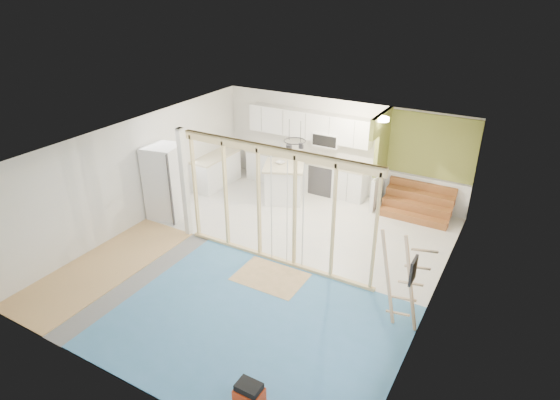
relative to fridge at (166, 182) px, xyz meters
The scene contains 17 objects.
room 3.17m from the fridge, ahead, with size 7.01×8.01×2.61m.
floor_overlays 3.35m from the fridge, ahead, with size 7.00×8.00×0.03m.
stud_frame 3.01m from the fridge, ahead, with size 4.66×0.14×2.60m.
base_cabinets 3.31m from the fridge, 62.57° to the left, with size 4.45×2.24×0.93m.
upper_cabinets 4.16m from the fridge, 55.89° to the left, with size 3.60×0.41×0.85m.
green_partition 6.08m from the fridge, 31.85° to the left, with size 2.25×1.51×2.60m.
pot_rack 3.33m from the fridge, 27.12° to the left, with size 0.52×0.52×0.72m.
sheathing_panel 7.05m from the fridge, 20.37° to the right, with size 0.02×4.00×2.60m, color tan.
electrical_panel 6.84m from the fridge, 15.77° to the right, with size 0.04×0.30×0.40m, color #323237.
ceiling_light 5.43m from the fridge, 29.43° to the left, with size 0.32×0.32×0.08m, color #FFEABF.
fridge is the anchor object (origin of this frame).
island 3.11m from the fridge, 47.02° to the left, with size 1.37×1.37×1.03m.
bowl 3.02m from the fridge, 49.58° to the left, with size 0.24×0.24×0.06m, color silver.
soap_bottle_a 3.55m from the fridge, 65.32° to the left, with size 0.12×0.12×0.30m, color #9FA7B2.
soap_bottle_b 4.97m from the fridge, 39.83° to the left, with size 0.09×0.09×0.19m, color silver.
toolbox 6.30m from the fridge, 37.98° to the right, with size 0.40×0.30×0.38m.
ladder 6.37m from the fridge, 10.41° to the right, with size 0.96×0.08×1.78m.
Camera 1 is at (4.55, -7.33, 5.57)m, focal length 30.00 mm.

